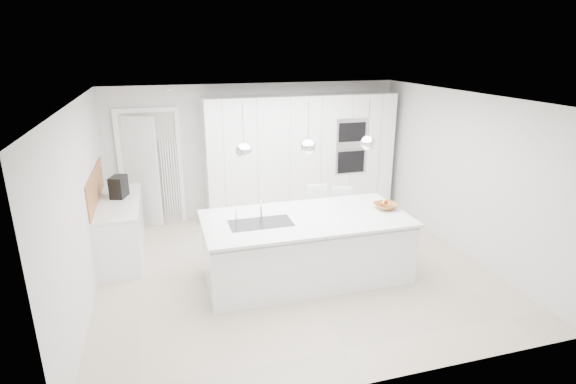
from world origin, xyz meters
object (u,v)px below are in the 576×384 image
object	(u,v)px
bar_stool_right	(344,219)
espresso_machine	(119,187)
island_base	(307,249)
fruit_bowl	(386,206)
bar_stool_left	(319,218)

from	to	relation	value
bar_stool_right	espresso_machine	bearing A→B (deg)	-179.21
island_base	espresso_machine	xyz separation A→B (m)	(-2.53, 1.68, 0.64)
fruit_bowl	bar_stool_left	world-z (taller)	bar_stool_left
espresso_machine	bar_stool_right	xyz separation A→B (m)	(3.42, -0.89, -0.57)
espresso_machine	bar_stool_right	size ratio (longest dim) A/B	0.34
fruit_bowl	bar_stool_left	xyz separation A→B (m)	(-0.73, 0.80, -0.42)
island_base	fruit_bowl	xyz separation A→B (m)	(1.22, 0.04, 0.51)
island_base	fruit_bowl	world-z (taller)	fruit_bowl
fruit_bowl	island_base	bearing A→B (deg)	-177.91
island_base	bar_stool_left	size ratio (longest dim) A/B	2.68
island_base	espresso_machine	bearing A→B (deg)	146.47
espresso_machine	bar_stool_right	bearing A→B (deg)	3.29
bar_stool_right	fruit_bowl	bearing A→B (deg)	-51.44
espresso_machine	island_base	bearing A→B (deg)	-15.75
island_base	bar_stool_left	world-z (taller)	bar_stool_left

